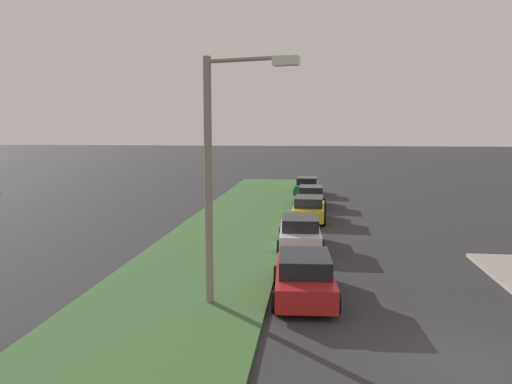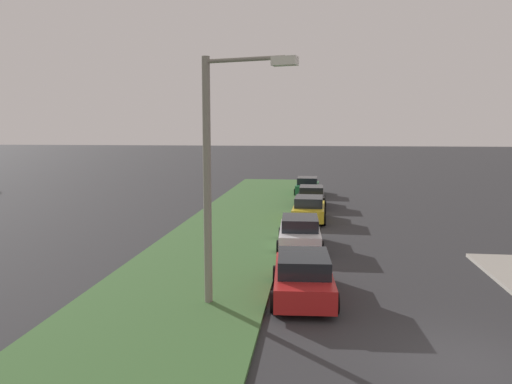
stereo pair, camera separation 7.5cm
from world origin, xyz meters
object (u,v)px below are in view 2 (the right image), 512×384
object	(u,v)px
parked_car_yellow	(309,209)
parked_car_red	(303,276)
parked_car_green	(307,186)
parked_car_white	(300,232)
parked_car_black	(311,197)
streetlight	(218,164)

from	to	relation	value
parked_car_yellow	parked_car_red	bearing A→B (deg)	-178.65
parked_car_yellow	parked_car_green	size ratio (longest dim) A/B	1.00
parked_car_red	parked_car_white	world-z (taller)	same
parked_car_green	parked_car_black	bearing A→B (deg)	-175.12
streetlight	parked_car_green	bearing A→B (deg)	-4.93
parked_car_black	parked_car_red	bearing A→B (deg)	179.54
parked_car_black	parked_car_green	world-z (taller)	same
parked_car_red	parked_car_yellow	xyz separation A→B (m)	(13.33, -0.00, 0.00)
parked_car_white	parked_car_yellow	bearing A→B (deg)	-5.00
parked_car_red	parked_car_green	size ratio (longest dim) A/B	1.01
parked_car_red	parked_car_green	xyz separation A→B (m)	(25.08, 0.27, 0.00)
parked_car_red	parked_car_white	xyz separation A→B (m)	(6.64, 0.32, 0.00)
parked_car_yellow	parked_car_green	distance (m)	11.75
parked_car_white	streetlight	size ratio (longest dim) A/B	0.58
parked_car_black	streetlight	distance (m)	20.35
parked_car_white	streetlight	world-z (taller)	streetlight
parked_car_black	streetlight	bearing A→B (deg)	172.29
parked_car_green	parked_car_red	bearing A→B (deg)	-177.82
parked_car_yellow	parked_car_black	world-z (taller)	same
parked_car_black	parked_car_green	size ratio (longest dim) A/B	0.99
parked_car_red	parked_car_yellow	world-z (taller)	same
parked_car_white	parked_car_red	bearing A→B (deg)	-179.46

